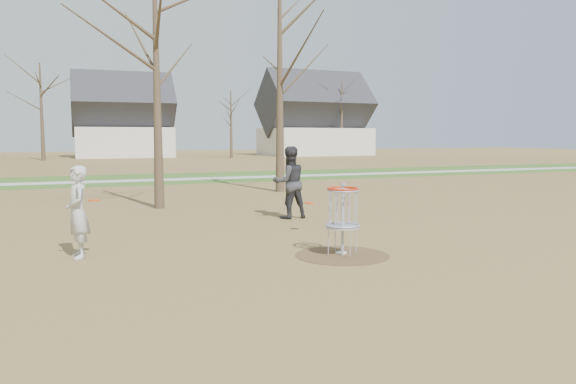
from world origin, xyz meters
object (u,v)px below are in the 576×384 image
(disc_grounded, at_px, (341,253))
(disc_golf_basket, at_px, (343,208))
(player_standing, at_px, (78,212))
(player_throwing, at_px, (289,182))

(disc_grounded, relative_size, disc_golf_basket, 0.16)
(player_standing, height_order, player_throwing, player_throwing)
(player_standing, bearing_deg, player_throwing, 113.02)
(player_standing, distance_m, disc_grounded, 5.03)
(player_throwing, relative_size, disc_golf_basket, 1.48)
(disc_grounded, height_order, disc_golf_basket, disc_golf_basket)
(disc_grounded, distance_m, disc_golf_basket, 0.91)
(disc_golf_basket, bearing_deg, disc_grounded, 69.45)
(player_standing, xyz_separation_m, disc_grounded, (4.71, -1.57, -0.84))
(disc_golf_basket, bearing_deg, player_standing, 159.58)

